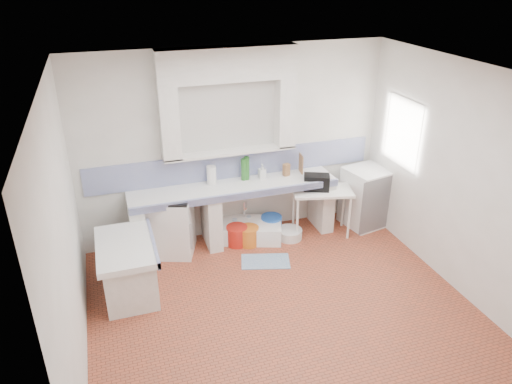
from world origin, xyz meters
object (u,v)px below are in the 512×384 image
object	(u,v)px
sink	(248,231)
side_table	(321,212)
stove	(171,225)
fridge	(366,197)

from	to	relation	value
sink	side_table	world-z (taller)	side_table
stove	fridge	size ratio (longest dim) A/B	0.92
stove	side_table	bearing A→B (deg)	14.21
fridge	side_table	bearing A→B (deg)	172.77
sink	fridge	distance (m)	1.92
sink	side_table	bearing A→B (deg)	9.60
sink	stove	bearing A→B (deg)	-160.38
stove	fridge	distance (m)	3.03
stove	side_table	size ratio (longest dim) A/B	0.97
stove	side_table	world-z (taller)	stove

